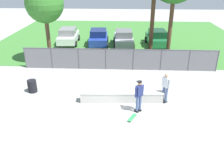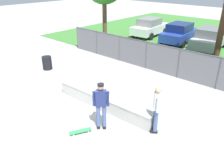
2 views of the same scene
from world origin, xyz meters
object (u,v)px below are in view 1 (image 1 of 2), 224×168
at_px(concrete_ledge, 122,97).
at_px(skateboard, 132,117).
at_px(trash_bin, 32,86).
at_px(car_silver, 124,38).
at_px(car_green, 157,38).
at_px(skateboarder, 139,95).
at_px(car_blue, 99,37).
at_px(car_white, 68,36).
at_px(tree_near_left, 44,4).
at_px(bystander, 166,86).

relative_size(concrete_ledge, skateboard, 6.07).
bearing_deg(trash_bin, car_silver, 61.75).
distance_m(car_green, trash_bin, 14.28).
height_order(skateboarder, car_blue, skateboarder).
bearing_deg(car_silver, skateboarder, -85.98).
relative_size(skateboard, car_white, 0.19).
xyz_separation_m(concrete_ledge, car_green, (3.46, 11.96, 0.52)).
relative_size(concrete_ledge, tree_near_left, 0.78).
bearing_deg(bystander, car_white, 124.28).
height_order(tree_near_left, bystander, tree_near_left).
relative_size(car_blue, bystander, 2.36).
relative_size(tree_near_left, car_green, 1.46).
height_order(skateboarder, car_green, skateboarder).
relative_size(skateboarder, bystander, 1.01).
xyz_separation_m(skateboard, tree_near_left, (-6.69, 8.35, 4.66)).
distance_m(concrete_ledge, bystander, 2.62).
bearing_deg(car_green, skateboarder, -100.97).
bearing_deg(skateboard, tree_near_left, 128.70).
relative_size(tree_near_left, trash_bin, 7.82).
relative_size(skateboard, tree_near_left, 0.13).
xyz_separation_m(tree_near_left, car_blue, (3.55, 5.37, -3.90)).
xyz_separation_m(skateboard, bystander, (1.94, 1.90, 0.94)).
relative_size(skateboarder, car_silver, 0.43).
xyz_separation_m(car_green, bystander, (-0.94, -11.85, 0.17)).
bearing_deg(car_silver, skateboard, -87.70).
distance_m(skateboard, car_silver, 13.52).
bearing_deg(car_white, car_green, -2.32).
height_order(skateboard, car_white, car_white).
bearing_deg(tree_near_left, skateboarder, -47.21).
relative_size(concrete_ledge, car_blue, 1.14).
relative_size(concrete_ledge, skateboarder, 2.65).
bearing_deg(trash_bin, skateboarder, -17.26).
bearing_deg(bystander, trash_bin, 173.76).
bearing_deg(car_blue, car_green, 0.27).
height_order(concrete_ledge, tree_near_left, tree_near_left).
height_order(skateboard, car_green, car_green).
height_order(concrete_ledge, skateboard, concrete_ledge).
relative_size(car_silver, trash_bin, 5.37).
height_order(skateboarder, trash_bin, skateboarder).
distance_m(car_white, car_green, 9.28).
distance_m(concrete_ledge, car_green, 12.46).
bearing_deg(car_silver, bystander, -77.90).
bearing_deg(tree_near_left, car_silver, 39.90).
bearing_deg(tree_near_left, skateboard, -51.30).
relative_size(tree_near_left, car_white, 1.46).
bearing_deg(car_white, car_silver, -6.23).
xyz_separation_m(car_blue, trash_bin, (-3.15, -10.92, -0.44)).
height_order(car_blue, car_silver, same).
bearing_deg(skateboard, car_blue, 102.88).
relative_size(skateboarder, trash_bin, 2.30).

